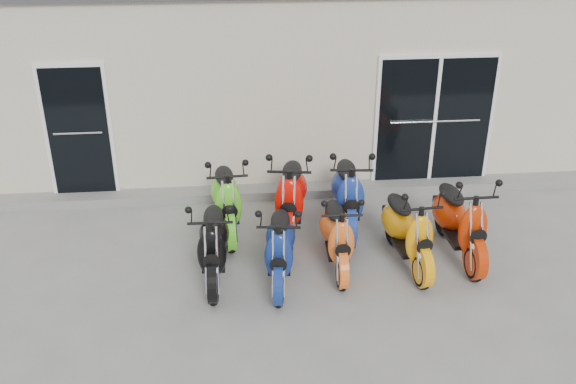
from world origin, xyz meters
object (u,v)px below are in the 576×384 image
scooter_front_blue (280,239)px  scooter_back_blue (348,185)px  scooter_back_green (226,191)px  scooter_back_red (291,187)px  scooter_front_orange_a (337,227)px  scooter_front_orange_b (408,222)px  scooter_front_red (461,212)px  scooter_front_black (213,235)px

scooter_front_blue → scooter_back_blue: 1.78m
scooter_back_green → scooter_back_blue: bearing=-5.3°
scooter_back_green → scooter_back_red: size_ratio=0.93×
scooter_front_orange_a → scooter_back_red: size_ratio=0.85×
scooter_front_blue → scooter_back_green: scooter_back_green is taller
scooter_front_orange_a → scooter_front_orange_b: (0.96, -0.02, 0.04)m
scooter_front_orange_a → scooter_back_blue: 1.15m
scooter_front_orange_b → scooter_back_red: bearing=138.6°
scooter_front_red → scooter_front_blue: bearing=-172.7°
scooter_front_blue → scooter_back_blue: scooter_back_blue is taller
scooter_back_red → scooter_back_green: bearing=-175.2°
scooter_front_black → scooter_front_red: scooter_front_red is taller
scooter_front_orange_b → scooter_front_blue: bearing=-177.2°
scooter_back_blue → scooter_front_blue: bearing=-124.2°
scooter_front_blue → scooter_back_red: 1.37m
scooter_back_green → scooter_front_orange_b: bearing=-29.3°
scooter_front_red → scooter_front_black: bearing=-177.4°
scooter_front_blue → scooter_back_blue: (1.14, 1.36, 0.08)m
scooter_front_blue → scooter_front_orange_a: bearing=24.8°
scooter_front_orange_a → scooter_front_red: size_ratio=0.89×
scooter_front_blue → scooter_back_blue: bearing=56.3°
scooter_front_black → scooter_front_red: size_ratio=0.94×
scooter_front_orange_b → scooter_back_red: scooter_back_red is taller
scooter_front_black → scooter_front_orange_b: size_ratio=0.99×
scooter_front_orange_b → scooter_front_black: bearing=177.1°
scooter_front_blue → scooter_back_green: (-0.68, 1.40, 0.05)m
scooter_front_red → scooter_back_red: (-2.26, 0.95, 0.03)m
scooter_front_orange_a → scooter_front_orange_b: bearing=0.6°
scooter_front_red → scooter_back_blue: bearing=143.9°
scooter_front_blue → scooter_front_orange_a: 0.85m
scooter_front_black → scooter_back_blue: scooter_back_blue is taller
scooter_front_red → scooter_back_red: bearing=155.8°
scooter_front_orange_a → scooter_front_orange_b: 0.97m
scooter_front_orange_b → scooter_back_red: size_ratio=0.91×
scooter_front_orange_b → scooter_back_blue: size_ratio=0.93×
scooter_front_black → scooter_front_orange_b: (2.63, 0.10, 0.01)m
scooter_front_orange_b → scooter_back_green: 2.70m
scooter_front_black → scooter_front_orange_a: bearing=5.2°
scooter_back_red → scooter_front_red: bearing=-14.2°
scooter_front_orange_b → scooter_front_orange_a: bearing=173.6°
scooter_back_green → scooter_back_red: 0.96m
scooter_back_red → scooter_front_orange_a: bearing=-55.4°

